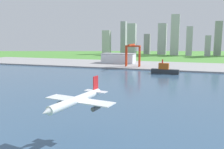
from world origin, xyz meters
name	(u,v)px	position (x,y,z in m)	size (l,w,h in m)	color
ground_plane	(128,83)	(0.00, 300.00, 0.00)	(2400.00, 2400.00, 0.00)	#4F923A
water_bay	(114,93)	(0.00, 240.00, 0.07)	(840.00, 360.00, 0.15)	#385675
industrial_pier	(150,65)	(0.00, 490.00, 1.25)	(840.00, 140.00, 2.50)	#9A989A
airplane_landing	(77,100)	(16.51, 118.75, 25.05)	(39.78, 46.77, 14.04)	white
container_barge	(165,70)	(37.81, 390.94, 6.26)	(43.90, 12.27, 22.62)	#2D3338
port_crane_red	(133,50)	(-26.97, 447.60, 33.72)	(28.03, 46.42, 42.79)	red
warehouse_main	(119,58)	(-70.55, 504.43, 12.86)	(70.77, 35.91, 20.68)	silver
distant_skyline	(167,38)	(6.98, 818.51, 54.90)	(432.24, 73.58, 151.40)	#B4B5B7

